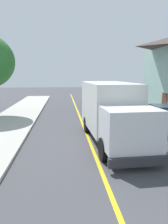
# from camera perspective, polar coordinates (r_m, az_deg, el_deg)

# --- Properties ---
(centre_line_yellow) EXTENTS (0.16, 56.00, 0.01)m
(centre_line_yellow) POSITION_cam_1_polar(r_m,az_deg,el_deg) (11.66, 1.55, -8.06)
(centre_line_yellow) COLOR gold
(centre_line_yellow) RESTS_ON ground
(box_truck) EXTENTS (2.73, 7.28, 3.20)m
(box_truck) POSITION_cam_1_polar(r_m,az_deg,el_deg) (11.48, 7.58, 0.63)
(box_truck) COLOR silver
(box_truck) RESTS_ON ground
(parked_car_near) EXTENTS (1.84, 4.41, 1.67)m
(parked_car_near) POSITION_cam_1_polar(r_m,az_deg,el_deg) (18.00, 5.55, 1.00)
(parked_car_near) COLOR #4C564C
(parked_car_near) RESTS_ON ground
(parked_car_mid) EXTENTS (1.91, 4.44, 1.67)m
(parked_car_mid) POSITION_cam_1_polar(r_m,az_deg,el_deg) (23.82, 2.53, 3.29)
(parked_car_mid) COLOR #2D4793
(parked_car_mid) RESTS_ON ground
(parked_van_across) EXTENTS (1.95, 4.46, 1.67)m
(parked_van_across) POSITION_cam_1_polar(r_m,az_deg,el_deg) (14.84, 20.88, -1.61)
(parked_van_across) COLOR silver
(parked_van_across) RESTS_ON ground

